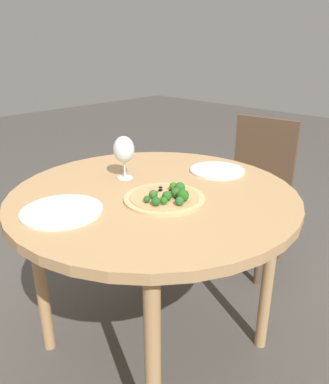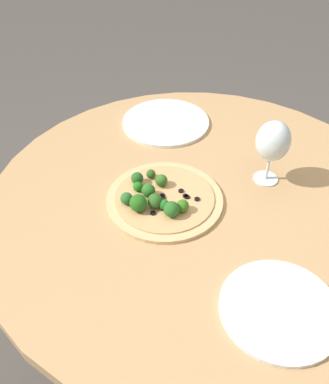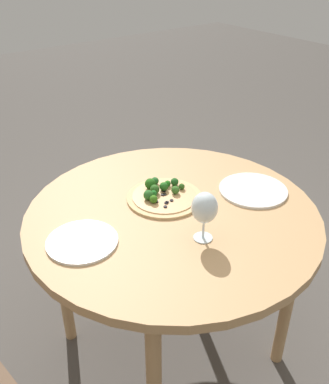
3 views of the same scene
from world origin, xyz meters
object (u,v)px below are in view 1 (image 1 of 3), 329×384
Objects in this scene: plate_near at (62,211)px; plate_far at (217,170)px; chair at (254,189)px; wine_glass at (124,150)px; pizza at (166,197)px.

plate_near is 1.14× the size of plate_far.
chair reaches higher than plate_far.
plate_near is at bearing 106.57° from wine_glass.
wine_glass is at bearing 56.18° from plate_far.
pizza is at bearing 170.34° from wine_glass.
plate_far is (0.06, -0.39, -0.01)m from pizza.
wine_glass reaches higher than pizza.
chair is 1.02m from wine_glass.
pizza is 0.39m from plate_far.
chair is at bearing -88.33° from plate_near.
plate_near is (-0.04, 1.30, 0.30)m from chair.
chair is 3.21× the size of plate_near.
pizza is (-0.22, 0.98, 0.31)m from chair.
plate_near is at bearing 60.49° from pizza.
plate_near is at bearing -95.59° from chair.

